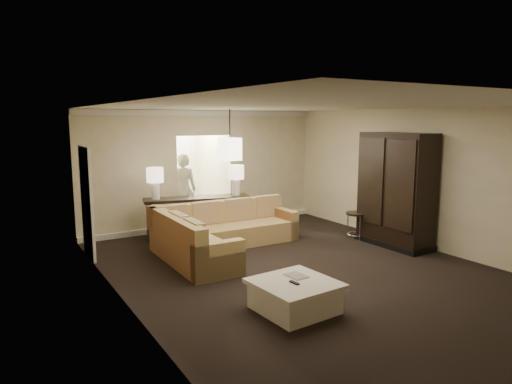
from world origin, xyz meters
TOP-DOWN VIEW (x-y plane):
  - ground at (0.00, 0.00)m, footprint 8.00×8.00m
  - wall_back at (0.00, 4.00)m, footprint 6.00×0.04m
  - wall_left at (-3.00, 0.00)m, footprint 0.04×8.00m
  - wall_right at (3.00, 0.00)m, footprint 0.04×8.00m
  - ceiling at (0.00, 0.00)m, footprint 6.00×8.00m
  - crown_molding at (0.00, 3.95)m, footprint 6.00×0.10m
  - baseboard at (0.00, 3.95)m, footprint 6.00×0.10m
  - side_door at (-2.97, 2.80)m, footprint 0.05×0.90m
  - foyer at (0.00, 5.34)m, footprint 1.44×2.02m
  - sectional_sofa at (-0.72, 1.88)m, footprint 3.03×2.42m
  - coffee_table at (-1.10, -1.20)m, footprint 1.10×1.10m
  - console_table at (-0.59, 3.15)m, footprint 2.36×1.06m
  - armoire at (2.59, 0.40)m, footprint 0.69×1.61m
  - drink_table at (2.28, 1.17)m, footprint 0.47×0.47m
  - table_lamp_left at (-1.46, 3.36)m, footprint 0.36×0.36m
  - table_lamp_right at (0.27, 2.94)m, footprint 0.36×0.36m
  - pendant_light at (0.00, 2.70)m, footprint 0.38×0.38m
  - person at (-0.45, 4.30)m, footprint 0.84×0.71m

SIDE VIEW (x-z plane):
  - ground at x=0.00m, z-range 0.00..0.00m
  - baseboard at x=0.00m, z-range 0.00..0.12m
  - coffee_table at x=-1.10m, z-range 0.00..0.43m
  - sectional_sofa at x=-0.72m, z-range -0.09..0.81m
  - drink_table at x=2.28m, z-range 0.13..0.71m
  - console_table at x=-0.59m, z-range 0.09..0.98m
  - person at x=-0.45m, z-range 0.00..1.97m
  - side_door at x=-2.97m, z-range 0.00..2.10m
  - armoire at x=2.59m, z-range -0.05..2.27m
  - foyer at x=0.00m, z-range -0.10..2.70m
  - table_lamp_left at x=-1.46m, z-range 1.00..1.69m
  - table_lamp_right at x=0.27m, z-range 1.00..1.69m
  - wall_back at x=0.00m, z-range 0.00..2.80m
  - wall_left at x=-3.00m, z-range 0.00..2.80m
  - wall_right at x=3.00m, z-range 0.00..2.80m
  - pendant_light at x=0.00m, z-range 1.41..2.50m
  - crown_molding at x=0.00m, z-range 2.67..2.79m
  - ceiling at x=0.00m, z-range 2.79..2.81m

